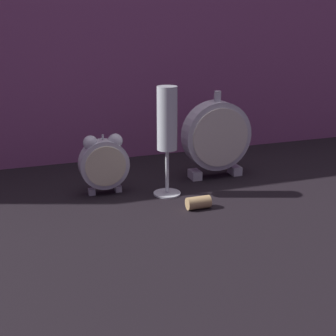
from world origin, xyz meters
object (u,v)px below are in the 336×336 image
Objects in this scene: alarm_clock_twin_bell at (104,162)px; mantel_clock_silver at (217,136)px; wine_cork at (198,203)px; champagne_flute at (167,128)px.

mantel_clock_silver is (0.24, 0.02, 0.02)m from alarm_clock_twin_bell.
mantel_clock_silver is at bearing 55.58° from wine_cork.
mantel_clock_silver is 4.25× the size of wine_cork.
alarm_clock_twin_bell is 0.13m from champagne_flute.
wine_cork is (0.14, -0.13, -0.05)m from alarm_clock_twin_bell.
mantel_clock_silver is 0.15m from champagne_flute.
champagne_flute reaches higher than mantel_clock_silver.
wine_cork is at bearing -71.42° from champagne_flute.
mantel_clock_silver reaches higher than wine_cork.
alarm_clock_twin_bell is 0.24m from mantel_clock_silver.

